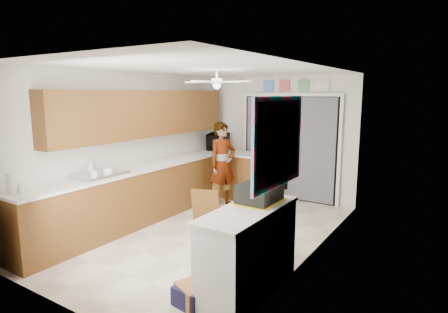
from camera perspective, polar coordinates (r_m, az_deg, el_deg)
The scene contains 41 objects.
floor at distance 5.97m, azimuth -2.12°, elevation -11.49°, with size 5.00×5.00×0.00m, color beige.
ceiling at distance 5.58m, azimuth -2.28°, elevation 13.20°, with size 5.00×5.00×0.00m, color white.
wall_back at distance 7.80m, azimuth 8.38°, elevation 2.90°, with size 3.20×3.20×0.00m, color silver.
wall_front at distance 3.91m, azimuth -23.75°, elevation -4.55°, with size 3.20×3.20×0.00m, color silver.
wall_left at distance 6.68m, azimuth -13.53°, elevation 1.61°, with size 5.00×5.00×0.00m, color silver.
wall_right at distance 4.92m, azimuth 13.27°, elevation -1.20°, with size 5.00×5.00×0.00m, color silver.
left_base_cabinets at distance 6.63m, azimuth -11.45°, elevation -5.44°, with size 0.60×4.80×0.90m, color brown.
left_countertop at distance 6.52m, azimuth -11.52°, elevation -1.46°, with size 0.62×4.80×0.04m, color white.
upper_cabinets at distance 6.66m, azimuth -11.51°, elevation 6.41°, with size 0.32×4.00×0.80m, color brown.
sink_basin at distance 5.85m, azimuth -18.37°, elevation -2.67°, with size 0.50×0.76×0.06m, color silver.
faucet at distance 5.98m, azimuth -19.57°, elevation -1.55°, with size 0.03×0.03×0.22m, color silver.
peninsula_base at distance 7.72m, azimuth 3.31°, elevation -3.11°, with size 1.00×0.60×0.90m, color brown.
peninsula_top at distance 7.63m, azimuth 3.35°, elevation 0.33°, with size 1.04×0.64×0.04m, color white.
back_opening_recess at distance 7.70m, azimuth 9.95°, elevation 1.27°, with size 2.00×0.06×2.10m, color black.
curtain_panel at distance 7.67m, azimuth 9.83°, elevation 1.23°, with size 1.90×0.03×2.05m, color slate.
door_trim_left at distance 8.12m, azimuth 3.22°, elevation 1.83°, with size 0.06×0.04×2.10m, color white.
door_trim_right at distance 7.35m, azimuth 17.20°, elevation 0.58°, with size 0.06×0.04×2.10m, color white.
door_trim_head at distance 7.60m, azimuth 10.09°, elevation 9.25°, with size 2.10×0.04×0.06m, color white.
header_frame_1 at distance 7.83m, azimuth 6.79°, elevation 10.65°, with size 0.22×0.02×0.22m, color #5192D9.
header_frame_2 at distance 7.69m, azimuth 9.17°, elevation 10.62°, with size 0.22×0.02×0.22m, color #D34F61.
header_frame_3 at distance 7.53m, azimuth 12.01°, elevation 10.56°, with size 0.22×0.02×0.22m, color #60A871.
header_frame_4 at distance 7.40m, azimuth 14.95°, elevation 10.46°, with size 0.22×0.02×0.22m, color silver.
route66_sign at distance 8.17m, azimuth 2.30°, elevation 10.67°, with size 0.22×0.02×0.26m, color silver.
right_counter_base at distance 4.20m, azimuth 3.80°, elevation -14.32°, with size 0.50×1.40×0.90m, color white.
right_counter_top at distance 4.03m, azimuth 3.75°, elevation -8.18°, with size 0.54×1.44×0.04m, color white.
abstract_painting at distance 3.94m, azimuth 8.33°, elevation 2.21°, with size 0.03×1.15×0.95m, color #F45A9A.
ceiling_fan at distance 5.74m, azimuth -1.10°, elevation 11.31°, with size 1.14×1.14×0.24m, color white.
microwave at distance 8.16m, azimuth -0.84°, elevation 2.31°, with size 0.62×0.42×0.34m, color black.
soap_bottle at distance 5.94m, azimuth -19.63°, elevation -1.45°, with size 0.10×0.10×0.26m, color silver.
cup at distance 5.85m, azimuth -17.29°, elevation -2.22°, with size 0.14×0.14×0.11m, color white.
jar_a at distance 5.64m, azimuth -19.16°, elevation -2.65°, with size 0.09×0.09×0.13m, color silver.
jar_b at distance 5.22m, azimuth -28.57°, elevation -4.33°, with size 0.08×0.08×0.12m, color silver.
paper_towel_roll at distance 5.22m, azimuth -29.63°, elevation -3.57°, with size 0.12×0.12×0.27m, color white.
suitcase at distance 4.25m, azimuth 5.44°, elevation -5.47°, with size 0.38×0.50×0.22m, color black.
suitcase_rim at distance 4.28m, azimuth 5.42°, elevation -6.89°, with size 0.44×0.58×0.02m, color yellow.
suitcase_lid at distance 4.45m, azimuth 7.21°, elevation -1.52°, with size 0.42×0.03×0.50m, color black.
cardboard_box at distance 4.11m, azimuth -4.89°, elevation -20.28°, with size 0.34×0.26×0.22m, color #9A5B30.
navy_crate at distance 4.10m, azimuth -5.02°, elevation -20.44°, with size 0.33×0.27×0.20m, color #151536.
cabinet_door_panel at distance 6.01m, azimuth -2.79°, elevation -7.99°, with size 0.45×0.03×0.67m, color brown.
man at distance 7.12m, azimuth -0.23°, elevation -1.23°, with size 0.59×0.39×1.62m, color white.
dog at distance 5.77m, azimuth 3.97°, elevation -10.29°, with size 0.20×0.48×0.38m, color black.
Camera 1 is at (3.19, -4.56, 2.15)m, focal length 30.00 mm.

